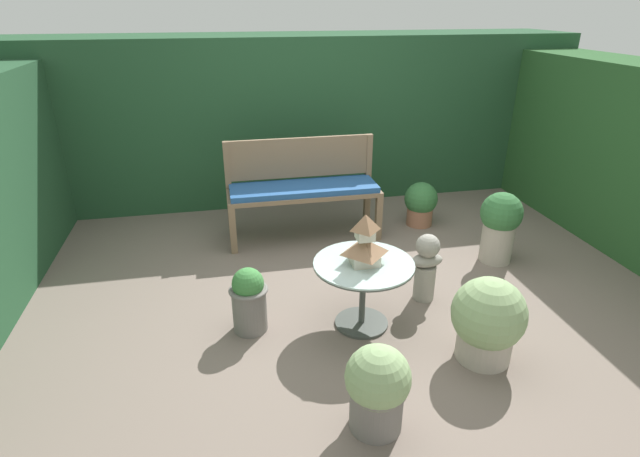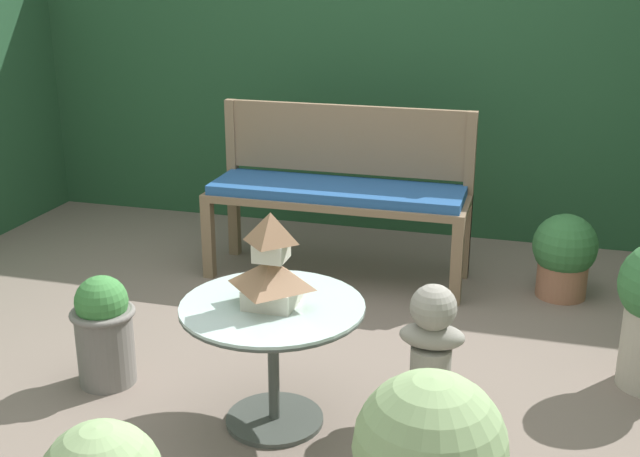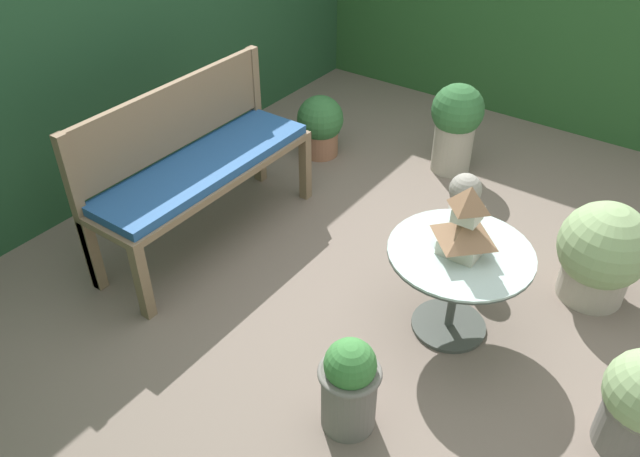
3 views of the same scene
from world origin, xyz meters
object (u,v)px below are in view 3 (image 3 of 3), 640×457
potted_plant_table_near (456,124)px  potted_plant_patio_mid (349,384)px  potted_plant_table_far (602,253)px  pagoda_birdhouse (466,225)px  patio_table (458,268)px  potted_plant_path_edge (320,125)px  garden_bench (205,173)px  garden_bust (461,213)px

potted_plant_table_near → potted_plant_patio_mid: bearing=-165.0°
potted_plant_table_near → potted_plant_table_far: (-0.78, -1.23, -0.07)m
pagoda_birdhouse → patio_table: bearing=86.4°
pagoda_birdhouse → potted_plant_path_edge: (1.09, 1.60, -0.42)m
garden_bench → potted_plant_path_edge: 1.26m
garden_bust → potted_plant_table_far: (0.10, -0.76, -0.01)m
potted_plant_path_edge → potted_plant_table_far: bearing=-101.0°
potted_plant_path_edge → potted_plant_table_far: size_ratio=0.80×
pagoda_birdhouse → potted_plant_patio_mid: bearing=172.6°
patio_table → potted_plant_table_near: size_ratio=1.09×
patio_table → potted_plant_path_edge: (1.09, 1.60, -0.16)m
potted_plant_table_near → garden_bench: bearing=152.7°
patio_table → pagoda_birdhouse: pagoda_birdhouse is taller
garden_bench → garden_bust: 1.50m
potted_plant_table_near → potted_plant_table_far: size_ratio=1.12×
pagoda_birdhouse → potted_plant_table_near: 1.65m
garden_bench → garden_bust: bearing=-60.8°
potted_plant_table_near → potted_plant_patio_mid: 2.33m
garden_bust → potted_plant_table_near: 1.00m
garden_bench → patio_table: 1.55m
patio_table → pagoda_birdhouse: 0.26m
pagoda_birdhouse → garden_bust: 0.72m
patio_table → potted_plant_patio_mid: bearing=172.6°
potted_plant_patio_mid → potted_plant_path_edge: 2.41m
pagoda_birdhouse → potted_plant_table_far: size_ratio=0.63×
potted_plant_table_near → potted_plant_table_far: potted_plant_table_near is taller
garden_bench → potted_plant_table_far: potted_plant_table_far is taller
patio_table → potted_plant_table_near: bearing=25.9°
garden_bench → potted_plant_table_far: size_ratio=2.53×
patio_table → potted_plant_path_edge: 1.94m
garden_bust → patio_table: bearing=-160.0°
potted_plant_table_near → potted_plant_table_far: bearing=-122.4°
potted_plant_table_near → potted_plant_path_edge: bearing=112.2°
garden_bench → potted_plant_patio_mid: size_ratio=2.99×
garden_bench → patio_table: garden_bench is taller
potted_plant_table_near → patio_table: bearing=-154.1°
garden_bust → pagoda_birdhouse: bearing=-160.0°
pagoda_birdhouse → potted_plant_path_edge: bearing=55.8°
potted_plant_patio_mid → potted_plant_path_edge: potted_plant_patio_mid is taller
potted_plant_patio_mid → potted_plant_path_edge: bearing=38.5°
potted_plant_patio_mid → pagoda_birdhouse: bearing=-7.4°
garden_bench → potted_plant_patio_mid: bearing=-114.2°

